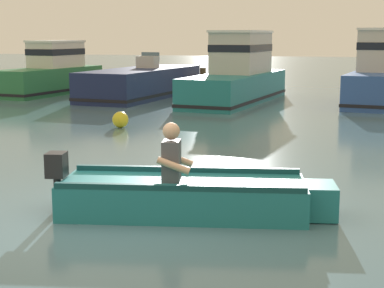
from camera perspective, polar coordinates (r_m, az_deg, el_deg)
name	(u,v)px	position (r m, az deg, el deg)	size (l,w,h in m)	color
ground_plane	(106,218)	(7.79, -8.03, -6.90)	(120.00, 120.00, 0.00)	slate
wooden_dock	(66,76)	(27.14, -11.76, 6.26)	(13.50, 1.64, 1.05)	brown
rowboat_with_person	(189,195)	(7.83, -0.32, -4.81)	(3.72, 1.67, 1.19)	#1E727A
moored_boat_green	(52,74)	(24.64, -13.01, 6.43)	(2.31, 5.41, 2.07)	#287042
moored_boat_navy	(142,83)	(22.73, -4.69, 5.67)	(2.81, 6.73, 1.64)	#19234C
moored_boat_teal	(238,76)	(21.12, 4.30, 6.39)	(2.66, 6.64, 2.44)	#1E727A
moored_boat_blue	(377,76)	(21.21, 16.93, 6.08)	(2.18, 5.07, 2.51)	#2D519E
mooring_buoy	(120,120)	(15.24, -6.73, 2.28)	(0.40, 0.40, 0.40)	yellow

